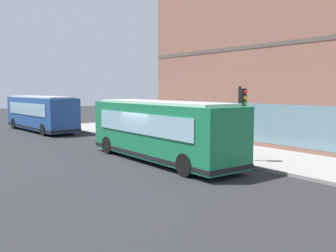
{
  "coord_description": "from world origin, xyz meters",
  "views": [
    {
      "loc": [
        -10.76,
        -15.36,
        3.67
      ],
      "look_at": [
        1.56,
        0.46,
        1.66
      ],
      "focal_mm": 39.2,
      "sensor_mm": 36.0,
      "label": 1
    }
  ],
  "objects_px": {
    "pedestrian_by_light_pole": "(165,123)",
    "pedestrian_walking_along_curb": "(123,124)",
    "city_bus_nearside": "(161,131)",
    "traffic_light_near_corner": "(241,109)",
    "pedestrian_near_building_entrance": "(195,130)",
    "fire_hydrant": "(230,142)",
    "city_bus_far_down_street": "(41,113)"
  },
  "relations": [
    {
      "from": "pedestrian_by_light_pole",
      "to": "pedestrian_walking_along_curb",
      "type": "xyz_separation_m",
      "value": [
        -2.97,
        1.35,
        -0.04
      ]
    },
    {
      "from": "traffic_light_near_corner",
      "to": "pedestrian_walking_along_curb",
      "type": "xyz_separation_m",
      "value": [
        0.2,
        11.59,
        -1.62
      ]
    },
    {
      "from": "city_bus_nearside",
      "to": "fire_hydrant",
      "type": "xyz_separation_m",
      "value": [
        5.17,
        -0.03,
        -1.04
      ]
    },
    {
      "from": "traffic_light_near_corner",
      "to": "pedestrian_walking_along_curb",
      "type": "distance_m",
      "value": 11.71
    },
    {
      "from": "traffic_light_near_corner",
      "to": "pedestrian_walking_along_curb",
      "type": "bearing_deg",
      "value": 89.03
    },
    {
      "from": "traffic_light_near_corner",
      "to": "pedestrian_by_light_pole",
      "type": "height_order",
      "value": "traffic_light_near_corner"
    },
    {
      "from": "pedestrian_walking_along_curb",
      "to": "fire_hydrant",
      "type": "bearing_deg",
      "value": -74.96
    },
    {
      "from": "traffic_light_near_corner",
      "to": "pedestrian_walking_along_curb",
      "type": "relative_size",
      "value": 2.25
    },
    {
      "from": "fire_hydrant",
      "to": "city_bus_nearside",
      "type": "bearing_deg",
      "value": 179.71
    },
    {
      "from": "fire_hydrant",
      "to": "pedestrian_near_building_entrance",
      "type": "height_order",
      "value": "pedestrian_near_building_entrance"
    },
    {
      "from": "city_bus_far_down_street",
      "to": "fire_hydrant",
      "type": "distance_m",
      "value": 18.19
    },
    {
      "from": "traffic_light_near_corner",
      "to": "fire_hydrant",
      "type": "height_order",
      "value": "traffic_light_near_corner"
    },
    {
      "from": "fire_hydrant",
      "to": "pedestrian_by_light_pole",
      "type": "xyz_separation_m",
      "value": [
        0.66,
        7.24,
        0.61
      ]
    },
    {
      "from": "city_bus_nearside",
      "to": "pedestrian_near_building_entrance",
      "type": "bearing_deg",
      "value": 26.11
    },
    {
      "from": "city_bus_nearside",
      "to": "pedestrian_by_light_pole",
      "type": "bearing_deg",
      "value": 51.06
    },
    {
      "from": "city_bus_nearside",
      "to": "pedestrian_near_building_entrance",
      "type": "height_order",
      "value": "city_bus_nearside"
    },
    {
      "from": "city_bus_nearside",
      "to": "pedestrian_walking_along_curb",
      "type": "relative_size",
      "value": 6.21
    },
    {
      "from": "pedestrian_by_light_pole",
      "to": "pedestrian_walking_along_curb",
      "type": "distance_m",
      "value": 3.26
    },
    {
      "from": "city_bus_nearside",
      "to": "traffic_light_near_corner",
      "type": "xyz_separation_m",
      "value": [
        2.66,
        -3.02,
        1.15
      ]
    },
    {
      "from": "city_bus_nearside",
      "to": "fire_hydrant",
      "type": "height_order",
      "value": "city_bus_nearside"
    },
    {
      "from": "city_bus_nearside",
      "to": "traffic_light_near_corner",
      "type": "height_order",
      "value": "traffic_light_near_corner"
    },
    {
      "from": "city_bus_nearside",
      "to": "pedestrian_walking_along_curb",
      "type": "xyz_separation_m",
      "value": [
        2.86,
        8.57,
        -0.47
      ]
    },
    {
      "from": "city_bus_nearside",
      "to": "pedestrian_by_light_pole",
      "type": "relative_size",
      "value": 5.97
    },
    {
      "from": "city_bus_far_down_street",
      "to": "fire_hydrant",
      "type": "height_order",
      "value": "city_bus_far_down_street"
    },
    {
      "from": "pedestrian_walking_along_curb",
      "to": "city_bus_nearside",
      "type": "bearing_deg",
      "value": -108.46
    },
    {
      "from": "fire_hydrant",
      "to": "pedestrian_near_building_entrance",
      "type": "bearing_deg",
      "value": 115.49
    },
    {
      "from": "city_bus_nearside",
      "to": "city_bus_far_down_street",
      "type": "distance_m",
      "value": 17.32
    },
    {
      "from": "pedestrian_near_building_entrance",
      "to": "pedestrian_by_light_pole",
      "type": "bearing_deg",
      "value": 72.29
    },
    {
      "from": "city_bus_nearside",
      "to": "city_bus_far_down_street",
      "type": "height_order",
      "value": "same"
    },
    {
      "from": "traffic_light_near_corner",
      "to": "fire_hydrant",
      "type": "relative_size",
      "value": 4.95
    },
    {
      "from": "city_bus_nearside",
      "to": "traffic_light_near_corner",
      "type": "distance_m",
      "value": 4.19
    },
    {
      "from": "city_bus_far_down_street",
      "to": "traffic_light_near_corner",
      "type": "bearing_deg",
      "value": -81.96
    }
  ]
}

